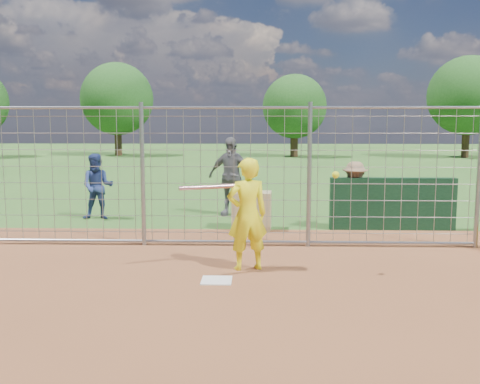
{
  "coord_description": "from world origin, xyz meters",
  "views": [
    {
      "loc": [
        0.57,
        -7.54,
        2.23
      ],
      "look_at": [
        0.3,
        0.8,
        1.15
      ],
      "focal_mm": 40.0,
      "sensor_mm": 36.0,
      "label": 1
    }
  ],
  "objects_px": {
    "bystander_a": "(98,187)",
    "bystander_c": "(354,195)",
    "bystander_b": "(230,177)",
    "batter": "(247,214)",
    "equipment_bin": "(252,211)"
  },
  "relations": [
    {
      "from": "batter",
      "to": "equipment_bin",
      "type": "relative_size",
      "value": 2.15
    },
    {
      "from": "bystander_a",
      "to": "bystander_b",
      "type": "distance_m",
      "value": 3.12
    },
    {
      "from": "bystander_b",
      "to": "bystander_c",
      "type": "height_order",
      "value": "bystander_b"
    },
    {
      "from": "equipment_bin",
      "to": "bystander_c",
      "type": "bearing_deg",
      "value": 8.16
    },
    {
      "from": "bystander_a",
      "to": "bystander_c",
      "type": "height_order",
      "value": "bystander_a"
    },
    {
      "from": "bystander_a",
      "to": "bystander_b",
      "type": "bearing_deg",
      "value": 5.23
    },
    {
      "from": "batter",
      "to": "bystander_a",
      "type": "height_order",
      "value": "batter"
    },
    {
      "from": "batter",
      "to": "bystander_c",
      "type": "height_order",
      "value": "batter"
    },
    {
      "from": "bystander_b",
      "to": "bystander_c",
      "type": "distance_m",
      "value": 3.12
    },
    {
      "from": "bystander_b",
      "to": "equipment_bin",
      "type": "height_order",
      "value": "bystander_b"
    },
    {
      "from": "bystander_c",
      "to": "equipment_bin",
      "type": "distance_m",
      "value": 2.19
    },
    {
      "from": "bystander_a",
      "to": "bystander_c",
      "type": "relative_size",
      "value": 1.07
    },
    {
      "from": "batter",
      "to": "bystander_b",
      "type": "bearing_deg",
      "value": -100.78
    },
    {
      "from": "bystander_a",
      "to": "bystander_b",
      "type": "xyz_separation_m",
      "value": [
        3.06,
        0.6,
        0.18
      ]
    },
    {
      "from": "batter",
      "to": "bystander_c",
      "type": "bearing_deg",
      "value": -140.79
    }
  ]
}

